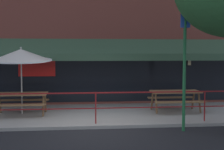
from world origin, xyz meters
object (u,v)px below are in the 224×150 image
(patio_umbrella_left, at_px, (21,55))
(street_sign_pole, at_px, (185,53))
(picnic_table_centre, at_px, (175,95))
(picnic_table_left, at_px, (21,98))

(patio_umbrella_left, distance_m, street_sign_pole, 5.66)
(patio_umbrella_left, xyz_separation_m, street_sign_pole, (5.05, -2.55, 0.09))
(street_sign_pole, bearing_deg, picnic_table_centre, 78.17)
(picnic_table_left, bearing_deg, patio_umbrella_left, 90.00)
(street_sign_pole, bearing_deg, picnic_table_left, 154.84)
(picnic_table_left, height_order, patio_umbrella_left, patio_umbrella_left)
(picnic_table_left, bearing_deg, street_sign_pole, -25.16)
(picnic_table_centre, xyz_separation_m, patio_umbrella_left, (-5.56, 0.10, 1.47))
(picnic_table_left, xyz_separation_m, patio_umbrella_left, (-0.00, 0.18, 1.47))
(patio_umbrella_left, height_order, street_sign_pole, street_sign_pole)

